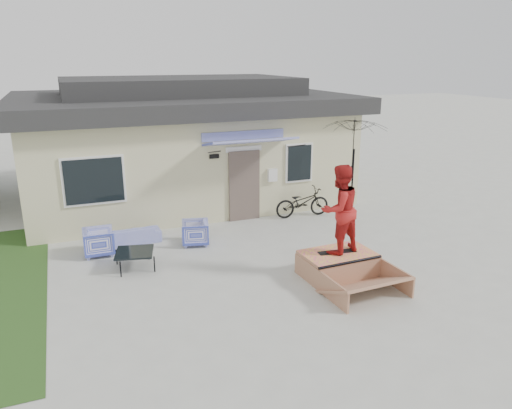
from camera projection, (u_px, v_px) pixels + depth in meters
name	position (u px, v px, depth m)	size (l,w,h in m)	color
ground	(275.00, 287.00, 10.38)	(90.00, 90.00, 0.00)	#ADAEA4
grass_strip	(12.00, 289.00, 10.29)	(1.40, 8.00, 0.01)	#224218
house	(181.00, 140.00, 16.91)	(10.80, 8.49, 4.10)	beige
loveseat	(131.00, 232.00, 12.78)	(1.51, 0.44, 0.59)	#2A3AAF
armchair_left	(99.00, 241.00, 11.98)	(0.72, 0.67, 0.74)	#2A3AAF
armchair_right	(195.00, 232.00, 12.66)	(0.68, 0.63, 0.70)	#2A3AAF
coffee_table	(135.00, 260.00, 11.26)	(0.84, 0.84, 0.41)	black
bicycle	(302.00, 199.00, 14.82)	(0.60, 1.72, 1.10)	black
patio_umbrella	(354.00, 161.00, 14.47)	(1.99, 1.85, 2.20)	black
skate_ramp	(338.00, 264.00, 10.88)	(1.57, 2.10, 0.52)	#A06B4E
skateboard	(337.00, 251.00, 10.84)	(0.87, 0.22, 0.05)	black
skater	(339.00, 208.00, 10.55)	(0.97, 0.75, 1.98)	#AD1C1B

